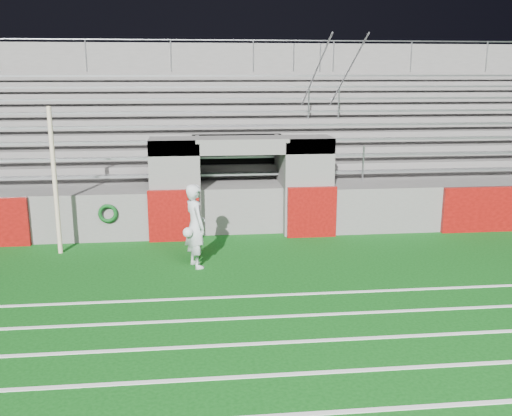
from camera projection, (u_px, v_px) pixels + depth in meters
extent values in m
plane|color=#0C4810|center=(256.00, 278.00, 12.12)|extent=(90.00, 90.00, 0.00)
cylinder|color=beige|center=(55.00, 182.00, 13.39)|extent=(0.11, 0.11, 3.51)
cube|color=white|center=(297.00, 415.00, 7.28)|extent=(28.00, 0.09, 0.01)
cube|color=white|center=(285.00, 374.00, 8.25)|extent=(28.00, 0.09, 0.01)
cube|color=white|center=(275.00, 343.00, 9.22)|extent=(28.00, 0.09, 0.01)
cube|color=white|center=(268.00, 317.00, 10.18)|extent=(28.00, 0.09, 0.01)
cube|color=white|center=(261.00, 296.00, 11.15)|extent=(28.00, 0.09, 0.01)
cube|color=#5C5A57|center=(174.00, 188.00, 15.01)|extent=(1.20, 1.00, 2.60)
cube|color=#5C5A57|center=(308.00, 185.00, 15.38)|extent=(1.20, 1.00, 2.60)
cube|color=black|center=(237.00, 177.00, 16.85)|extent=(2.60, 0.20, 2.50)
cube|color=#5C5A57|center=(198.00, 185.00, 15.67)|extent=(0.10, 2.20, 2.50)
cube|color=#5C5A57|center=(281.00, 183.00, 15.91)|extent=(0.10, 2.20, 2.50)
cube|color=#5C5A57|center=(242.00, 145.00, 14.94)|extent=(4.80, 1.00, 0.40)
cube|color=#5C5A57|center=(232.00, 168.00, 18.96)|extent=(26.00, 8.00, 0.20)
cube|color=#5C5A57|center=(232.00, 186.00, 19.10)|extent=(26.00, 8.00, 1.05)
cube|color=#630A08|center=(174.00, 216.00, 14.62)|extent=(1.30, 0.15, 1.35)
cube|color=#630A08|center=(312.00, 212.00, 14.99)|extent=(1.30, 0.15, 1.35)
cube|color=#630A08|center=(482.00, 209.00, 15.49)|extent=(2.20, 0.15, 1.25)
cube|color=#93969B|center=(239.00, 174.00, 16.05)|extent=(23.00, 0.28, 0.06)
cube|color=#5C5A57|center=(237.00, 170.00, 16.88)|extent=(24.00, 0.75, 0.38)
cube|color=#93969B|center=(237.00, 157.00, 16.69)|extent=(23.00, 0.28, 0.06)
cube|color=#5C5A57|center=(235.00, 160.00, 17.56)|extent=(24.00, 0.75, 0.76)
cube|color=#93969B|center=(235.00, 141.00, 17.33)|extent=(23.00, 0.28, 0.06)
cube|color=#5C5A57|center=(233.00, 150.00, 18.24)|extent=(24.00, 0.75, 1.14)
cube|color=#93969B|center=(233.00, 126.00, 17.96)|extent=(23.00, 0.28, 0.06)
cube|color=#5C5A57|center=(232.00, 142.00, 18.92)|extent=(24.00, 0.75, 1.52)
cube|color=#93969B|center=(232.00, 112.00, 18.60)|extent=(23.00, 0.28, 0.06)
cube|color=#5C5A57|center=(230.00, 134.00, 19.60)|extent=(24.00, 0.75, 1.90)
cube|color=#93969B|center=(230.00, 99.00, 19.24)|extent=(23.00, 0.28, 0.06)
cube|color=#5C5A57|center=(229.00, 126.00, 20.29)|extent=(24.00, 0.75, 2.28)
cube|color=#93969B|center=(229.00, 87.00, 19.87)|extent=(23.00, 0.28, 0.06)
cube|color=#5C5A57|center=(228.00, 119.00, 20.97)|extent=(24.00, 0.75, 2.66)
cube|color=#93969B|center=(227.00, 76.00, 20.51)|extent=(23.00, 0.28, 0.06)
cube|color=#5C5A57|center=(226.00, 116.00, 21.60)|extent=(26.00, 0.60, 5.29)
cylinder|color=#A5A8AD|center=(328.00, 164.00, 15.98)|extent=(0.05, 0.05, 1.00)
cylinder|color=#A5A8AD|center=(309.00, 103.00, 18.53)|extent=(0.05, 0.05, 1.00)
cylinder|color=#A5A8AD|center=(294.00, 57.00, 21.07)|extent=(0.05, 0.05, 1.00)
cylinder|color=#A5A8AD|center=(309.00, 88.00, 18.41)|extent=(0.05, 6.02, 3.08)
cylinder|color=#A5A8AD|center=(363.00, 163.00, 16.08)|extent=(0.05, 0.05, 1.00)
cylinder|color=#A5A8AD|center=(339.00, 103.00, 18.63)|extent=(0.05, 0.05, 1.00)
cylinder|color=#A5A8AD|center=(320.00, 57.00, 21.18)|extent=(0.05, 0.05, 1.00)
cylinder|color=#A5A8AD|center=(339.00, 88.00, 18.51)|extent=(0.05, 6.02, 3.08)
cylinder|color=#A5A8AD|center=(86.00, 55.00, 20.28)|extent=(0.05, 0.05, 1.10)
cylinder|color=#A5A8AD|center=(171.00, 56.00, 20.59)|extent=(0.05, 0.05, 1.10)
cylinder|color=#A5A8AD|center=(253.00, 56.00, 20.91)|extent=(0.05, 0.05, 1.10)
cylinder|color=#A5A8AD|center=(333.00, 56.00, 21.22)|extent=(0.05, 0.05, 1.10)
cylinder|color=#A5A8AD|center=(411.00, 56.00, 21.53)|extent=(0.05, 0.05, 1.10)
cylinder|color=#A5A8AD|center=(487.00, 56.00, 21.84)|extent=(0.05, 0.05, 1.10)
cylinder|color=#A5A8AD|center=(226.00, 40.00, 20.67)|extent=(24.00, 0.05, 0.05)
imported|color=silver|center=(195.00, 226.00, 12.63)|extent=(0.68, 0.81, 1.89)
sphere|color=white|center=(188.00, 232.00, 12.43)|extent=(0.22, 0.22, 0.22)
torus|color=#0B380F|center=(108.00, 214.00, 14.43)|extent=(0.50, 0.09, 0.50)
torus|color=#0E4616|center=(108.00, 213.00, 14.38)|extent=(0.48, 0.09, 0.48)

